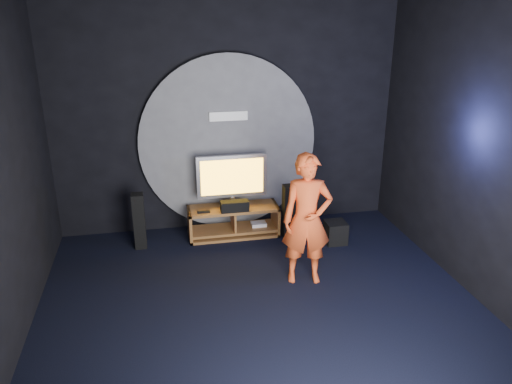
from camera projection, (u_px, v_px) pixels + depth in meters
floor at (264, 314)px, 5.55m from camera, size 5.00×5.00×0.00m
back_wall at (227, 113)px, 7.21m from camera, size 5.00×0.04×3.50m
front_wall at (368, 305)px, 2.64m from camera, size 5.00×0.04×3.50m
right_wall at (490, 150)px, 5.40m from camera, size 0.04×5.00×3.50m
wall_disc_panel at (228, 144)px, 7.32m from camera, size 2.60×0.11×2.60m
media_console at (234, 223)px, 7.35m from camera, size 1.32×0.45×0.45m
tv at (232, 178)px, 7.17m from camera, size 1.02×0.22×0.77m
center_speaker at (235, 206)px, 7.10m from camera, size 0.40×0.15×0.15m
remote at (204, 212)px, 7.07m from camera, size 0.18×0.05×0.02m
tower_speaker_left at (139, 221)px, 6.92m from camera, size 0.16×0.18×0.80m
tower_speaker_right at (288, 211)px, 7.24m from camera, size 0.16×0.18×0.80m
subwoofer at (335, 232)px, 7.14m from camera, size 0.29×0.29×0.32m
player at (307, 220)px, 5.95m from camera, size 0.65×0.48×1.63m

